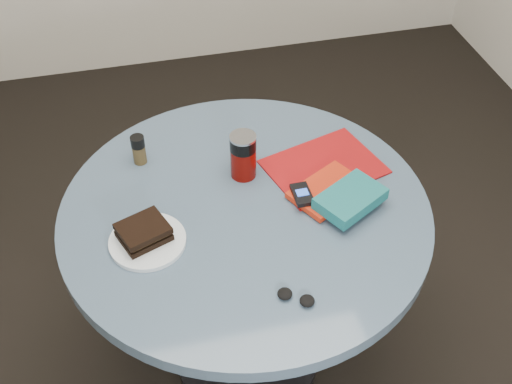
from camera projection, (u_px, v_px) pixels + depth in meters
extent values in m
plane|color=black|center=(248.00, 359.00, 2.24)|extent=(4.00, 4.00, 0.00)
cylinder|color=black|center=(248.00, 357.00, 2.23)|extent=(0.48, 0.48, 0.03)
cylinder|color=black|center=(247.00, 294.00, 1.98)|extent=(0.11, 0.11, 0.68)
cylinder|color=#3B4E62|center=(245.00, 213.00, 1.74)|extent=(1.00, 1.00, 0.04)
cylinder|color=silver|center=(148.00, 241.00, 1.62)|extent=(0.25, 0.25, 0.01)
cube|color=black|center=(144.00, 235.00, 1.62)|extent=(0.15, 0.14, 0.02)
cube|color=#382B15|center=(144.00, 232.00, 1.61)|extent=(0.13, 0.12, 0.01)
cube|color=black|center=(143.00, 228.00, 1.60)|extent=(0.15, 0.14, 0.02)
cylinder|color=#5C0904|center=(243.00, 162.00, 1.79)|extent=(0.09, 0.09, 0.09)
cylinder|color=black|center=(243.00, 144.00, 1.74)|extent=(0.09, 0.09, 0.04)
cylinder|color=silver|center=(243.00, 137.00, 1.73)|extent=(0.09, 0.09, 0.01)
cylinder|color=#3F331B|center=(139.00, 154.00, 1.84)|extent=(0.05, 0.05, 0.06)
cylinder|color=black|center=(137.00, 142.00, 1.81)|extent=(0.05, 0.05, 0.03)
cube|color=maroon|center=(324.00, 167.00, 1.84)|extent=(0.36, 0.31, 0.01)
cube|color=#A9220D|center=(328.00, 190.00, 1.75)|extent=(0.24, 0.21, 0.02)
cube|color=#13565A|center=(350.00, 199.00, 1.69)|extent=(0.21, 0.19, 0.03)
cube|color=black|center=(302.00, 194.00, 1.72)|extent=(0.05, 0.08, 0.01)
cube|color=blue|center=(302.00, 192.00, 1.71)|extent=(0.03, 0.03, 0.00)
ellipsoid|color=black|center=(285.00, 294.00, 1.50)|extent=(0.05, 0.05, 0.02)
ellipsoid|color=black|center=(307.00, 301.00, 1.48)|extent=(0.05, 0.05, 0.02)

